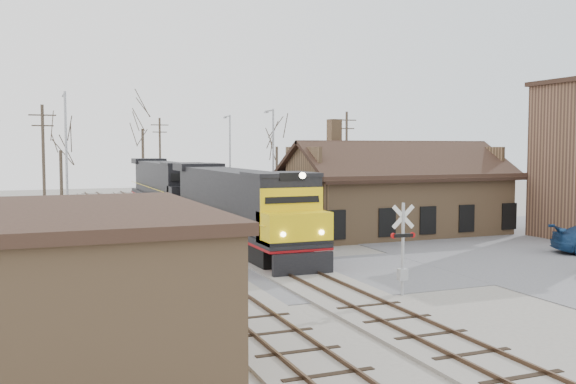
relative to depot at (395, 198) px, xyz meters
name	(u,v)px	position (x,y,z in m)	size (l,w,h in m)	color
ground	(305,278)	(-11.99, -12.00, -2.41)	(140.00, 140.00, 0.00)	gray
road	(305,278)	(-11.99, -12.00, -2.39)	(60.00, 9.00, 0.03)	#5A5A5E
parking_lot	(546,244)	(6.01, -8.00, -2.39)	(22.00, 26.00, 0.03)	#5A5A5E
track_main	(217,235)	(-11.99, 3.00, -2.34)	(3.40, 90.00, 0.24)	gray
track_siding	(150,238)	(-16.49, 3.00, -2.34)	(3.40, 90.00, 0.24)	gray
depot	(395,198)	(0.00, 0.00, 0.00)	(15.20, 9.31, 7.90)	#8D6B49
locomotive_lead	(238,205)	(-11.99, -1.70, 0.11)	(3.21, 21.52, 4.78)	black
locomotive_trailing	(167,185)	(-11.99, 20.09, 0.11)	(3.21, 21.52, 4.53)	black
crossbuck_near	(403,252)	(-9.68, -16.59, -0.63)	(1.07, 0.28, 3.75)	#A5A8AD
crossbuck_far	(162,233)	(-17.53, -6.77, -0.72)	(1.01, 0.26, 3.52)	#A5A8AD
streetlight_a	(66,154)	(-21.22, 8.96, 3.07)	(0.25, 2.04, 9.86)	#A5A8AD
streetlight_b	(273,158)	(-4.93, 11.20, 2.69)	(0.25, 2.04, 9.12)	#A5A8AD
streetlight_c	(230,156)	(-5.35, 22.22, 2.70)	(0.25, 2.04, 9.14)	#A5A8AD
utility_pole_a	(44,162)	(-22.64, 13.93, 2.42)	(2.00, 0.24, 9.22)	#382D23
utility_pole_b	(160,157)	(-10.00, 34.07, 2.45)	(2.00, 0.24, 9.28)	#382D23
utility_pole_c	(346,159)	(4.44, 16.17, 2.49)	(2.00, 0.24, 9.35)	#382D23
tree_b	(60,141)	(-20.85, 27.57, 4.20)	(3.79, 3.79, 9.28)	#382D23
tree_c	(142,117)	(-11.37, 37.46, 7.06)	(5.42, 5.42, 13.28)	#382D23
tree_d	(277,138)	(2.17, 28.95, 4.63)	(4.03, 4.03, 9.88)	#382D23
tree_e	(333,147)	(8.24, 26.97, 3.64)	(3.47, 3.47, 8.50)	#382D23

